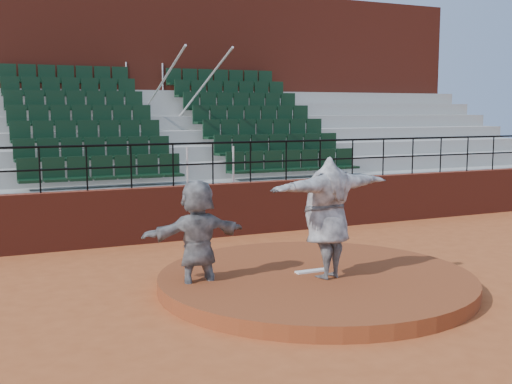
# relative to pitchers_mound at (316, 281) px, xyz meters

# --- Properties ---
(ground) EXTENTS (90.00, 90.00, 0.00)m
(ground) POSITION_rel_pitchers_mound_xyz_m (0.00, 0.00, -0.12)
(ground) COLOR #AE5227
(ground) RESTS_ON ground
(pitchers_mound) EXTENTS (5.50, 5.50, 0.25)m
(pitchers_mound) POSITION_rel_pitchers_mound_xyz_m (0.00, 0.00, 0.00)
(pitchers_mound) COLOR brown
(pitchers_mound) RESTS_ON ground
(pitching_rubber) EXTENTS (0.60, 0.15, 0.03)m
(pitching_rubber) POSITION_rel_pitchers_mound_xyz_m (0.00, 0.15, 0.14)
(pitching_rubber) COLOR white
(pitching_rubber) RESTS_ON pitchers_mound
(boundary_wall) EXTENTS (24.00, 0.30, 1.30)m
(boundary_wall) POSITION_rel_pitchers_mound_xyz_m (0.00, 5.00, 0.53)
(boundary_wall) COLOR maroon
(boundary_wall) RESTS_ON ground
(wall_railing) EXTENTS (24.04, 0.05, 1.03)m
(wall_railing) POSITION_rel_pitchers_mound_xyz_m (0.00, 5.00, 1.90)
(wall_railing) COLOR black
(wall_railing) RESTS_ON boundary_wall
(seating_deck) EXTENTS (24.00, 5.97, 4.63)m
(seating_deck) POSITION_rel_pitchers_mound_xyz_m (0.00, 8.64, 1.33)
(seating_deck) COLOR #9C9C97
(seating_deck) RESTS_ON ground
(press_box_facade) EXTENTS (24.00, 3.00, 7.10)m
(press_box_facade) POSITION_rel_pitchers_mound_xyz_m (0.00, 12.60, 3.43)
(press_box_facade) COLOR maroon
(press_box_facade) RESTS_ON ground
(pitcher) EXTENTS (2.63, 1.18, 2.07)m
(pitcher) POSITION_rel_pitchers_mound_xyz_m (0.05, -0.28, 1.16)
(pitcher) COLOR black
(pitcher) RESTS_ON pitchers_mound
(fielder) EXTENTS (1.86, 0.70, 1.97)m
(fielder) POSITION_rel_pitchers_mound_xyz_m (-2.03, 0.43, 0.86)
(fielder) COLOR black
(fielder) RESTS_ON ground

